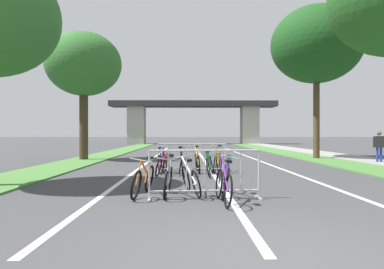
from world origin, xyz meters
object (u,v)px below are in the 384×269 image
object	(u,v)px
bicycle_orange_4	(144,180)
bicycle_red_6	(162,165)
bicycle_white_2	(190,179)
bicycle_green_9	(209,165)
crowd_barrier_nearest	(205,175)
tree_left_pine_far	(84,65)
bicycle_blue_7	(162,162)
bicycle_purple_5	(224,185)
bicycle_silver_0	(181,162)
bicycle_teal_8	(225,179)
tree_right_cypress_far	(316,45)
bicycle_black_3	(182,164)
bicycle_yellow_1	(217,162)
crowd_barrier_second	(192,159)
pedestrian_pushing_bike	(379,144)
bicycle_yellow_11	(197,162)
bicycle_silver_10	(168,180)

from	to	relation	value
bicycle_orange_4	bicycle_red_6	bearing A→B (deg)	-83.97
bicycle_white_2	bicycle_red_6	size ratio (longest dim) A/B	0.98
bicycle_white_2	bicycle_green_9	xyz separation A→B (m)	(0.67, 3.49, 0.01)
crowd_barrier_nearest	bicycle_green_9	size ratio (longest dim) A/B	1.44
tree_left_pine_far	bicycle_red_6	world-z (taller)	tree_left_pine_far
tree_left_pine_far	bicycle_blue_7	size ratio (longest dim) A/B	4.10
bicycle_purple_5	bicycle_silver_0	bearing A→B (deg)	95.15
bicycle_red_6	bicycle_teal_8	bearing A→B (deg)	-57.87
tree_right_cypress_far	bicycle_silver_0	size ratio (longest dim) A/B	4.93
tree_right_cypress_far	bicycle_silver_0	distance (m)	11.39
tree_left_pine_far	bicycle_black_3	world-z (taller)	tree_left_pine_far
bicycle_silver_0	bicycle_yellow_1	xyz separation A→B (m)	(1.31, -0.10, 0.01)
tree_left_pine_far	bicycle_silver_0	distance (m)	8.99
crowd_barrier_second	bicycle_red_6	xyz separation A→B (m)	(-0.99, -0.38, -0.18)
bicycle_black_3	pedestrian_pushing_bike	bearing A→B (deg)	-157.29
tree_right_cypress_far	bicycle_silver_0	world-z (taller)	tree_right_cypress_far
bicycle_yellow_1	pedestrian_pushing_bike	size ratio (longest dim) A/B	1.12
bicycle_yellow_11	bicycle_orange_4	bearing A→B (deg)	-109.18
crowd_barrier_nearest	bicycle_blue_7	size ratio (longest dim) A/B	1.47
tree_left_pine_far	bicycle_teal_8	xyz separation A→B (m)	(6.26, -10.50, -4.64)
bicycle_purple_5	bicycle_red_6	size ratio (longest dim) A/B	1.01
tree_right_cypress_far	bicycle_blue_7	distance (m)	11.93
bicycle_red_6	bicycle_white_2	bearing A→B (deg)	-67.45
bicycle_red_6	bicycle_silver_10	world-z (taller)	bicycle_silver_10
bicycle_green_9	bicycle_black_3	bearing A→B (deg)	-1.57
bicycle_blue_7	bicycle_yellow_11	xyz separation A→B (m)	(1.25, 0.12, -0.00)
bicycle_yellow_1	bicycle_orange_4	size ratio (longest dim) A/B	0.98
bicycle_orange_4	tree_left_pine_far	bearing A→B (deg)	-58.60
crowd_barrier_nearest	bicycle_silver_0	distance (m)	5.21
crowd_barrier_second	bicycle_orange_4	bearing A→B (deg)	-105.34
bicycle_black_3	bicycle_red_6	xyz separation A→B (m)	(-0.67, 0.03, -0.05)
bicycle_blue_7	bicycle_yellow_11	distance (m)	1.26
bicycle_yellow_1	bicycle_green_9	xyz separation A→B (m)	(-0.35, -1.06, -0.02)
bicycle_yellow_11	pedestrian_pushing_bike	world-z (taller)	pedestrian_pushing_bike
bicycle_red_6	bicycle_green_9	xyz separation A→B (m)	(1.57, -0.20, 0.02)
bicycle_orange_4	pedestrian_pushing_bike	world-z (taller)	pedestrian_pushing_bike
bicycle_white_2	bicycle_red_6	world-z (taller)	bicycle_white_2
bicycle_orange_4	tree_right_cypress_far	bearing A→B (deg)	-117.94
crowd_barrier_nearest	bicycle_teal_8	size ratio (longest dim) A/B	1.39
crowd_barrier_nearest	bicycle_black_3	world-z (taller)	crowd_barrier_nearest
bicycle_purple_5	bicycle_blue_7	world-z (taller)	bicycle_blue_7
crowd_barrier_nearest	bicycle_yellow_1	xyz separation A→B (m)	(0.73, 5.08, -0.14)
bicycle_red_6	bicycle_green_9	world-z (taller)	bicycle_green_9
bicycle_purple_5	bicycle_green_9	xyz separation A→B (m)	(0.02, 4.44, -0.01)
bicycle_black_3	bicycle_purple_5	bearing A→B (deg)	97.52
crowd_barrier_second	bicycle_red_6	distance (m)	1.08
bicycle_blue_7	pedestrian_pushing_bike	world-z (taller)	pedestrian_pushing_bike
crowd_barrier_second	bicycle_white_2	distance (m)	4.08
bicycle_silver_0	bicycle_silver_10	world-z (taller)	bicycle_silver_0
bicycle_blue_7	bicycle_silver_0	bearing A→B (deg)	22.68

